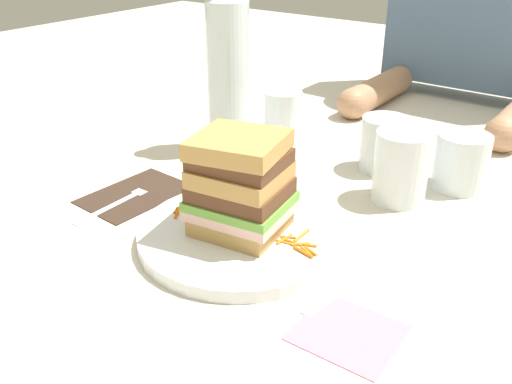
{
  "coord_description": "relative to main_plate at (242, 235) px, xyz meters",
  "views": [
    {
      "loc": [
        0.37,
        -0.46,
        0.37
      ],
      "look_at": [
        0.0,
        0.04,
        0.06
      ],
      "focal_mm": 39.12,
      "sensor_mm": 36.0,
      "label": 1
    }
  ],
  "objects": [
    {
      "name": "fork",
      "position": [
        -0.2,
        -0.01,
        -0.0
      ],
      "size": [
        0.02,
        0.17,
        0.0
      ],
      "color": "silver",
      "rests_on": "napkin_dark"
    },
    {
      "name": "carrot_shred_5",
      "position": [
        -0.1,
        -0.01,
        0.01
      ],
      "size": [
        0.01,
        0.03,
        0.0
      ],
      "primitive_type": "cylinder",
      "rotation": [
        0.0,
        1.57,
        1.68
      ],
      "color": "orange",
      "rests_on": "main_plate"
    },
    {
      "name": "sandwich",
      "position": [
        -0.0,
        -0.0,
        0.07
      ],
      "size": [
        0.13,
        0.12,
        0.13
      ],
      "color": "tan",
      "rests_on": "main_plate"
    },
    {
      "name": "carrot_shred_12",
      "position": [
        0.06,
        0.01,
        0.01
      ],
      "size": [
        0.01,
        0.03,
        0.0
      ],
      "primitive_type": "cylinder",
      "rotation": [
        0.0,
        1.57,
        1.48
      ],
      "color": "orange",
      "rests_on": "main_plate"
    },
    {
      "name": "carrot_shred_6",
      "position": [
        -0.09,
        -0.02,
        0.01
      ],
      "size": [
        0.02,
        0.03,
        0.0
      ],
      "primitive_type": "cylinder",
      "rotation": [
        0.0,
        1.57,
        5.27
      ],
      "color": "orange",
      "rests_on": "main_plate"
    },
    {
      "name": "napkin_dark",
      "position": [
        -0.2,
        0.01,
        -0.01
      ],
      "size": [
        0.11,
        0.16,
        0.0
      ],
      "primitive_type": "cube",
      "rotation": [
        0.0,
        0.0,
        -0.05
      ],
      "color": "#38281E",
      "rests_on": "ground_plane"
    },
    {
      "name": "carrot_shred_1",
      "position": [
        -0.06,
        -0.01,
        0.01
      ],
      "size": [
        0.01,
        0.02,
        0.0
      ],
      "primitive_type": "cylinder",
      "rotation": [
        0.0,
        1.57,
        4.4
      ],
      "color": "orange",
      "rests_on": "main_plate"
    },
    {
      "name": "empty_tumbler_2",
      "position": [
        0.05,
        0.31,
        0.03
      ],
      "size": [
        0.07,
        0.07,
        0.09
      ],
      "primitive_type": "cylinder",
      "color": "silver",
      "rests_on": "ground_plane"
    },
    {
      "name": "carrot_shred_0",
      "position": [
        -0.06,
        -0.01,
        0.01
      ],
      "size": [
        0.02,
        0.02,
        0.0
      ],
      "primitive_type": "cylinder",
      "rotation": [
        0.0,
        1.57,
        1.01
      ],
      "color": "orange",
      "rests_on": "main_plate"
    },
    {
      "name": "napkin_pink",
      "position": [
        0.19,
        -0.07,
        -0.01
      ],
      "size": [
        0.1,
        0.09,
        0.0
      ],
      "primitive_type": "cube",
      "rotation": [
        0.0,
        0.0,
        0.02
      ],
      "color": "pink",
      "rests_on": "ground_plane"
    },
    {
      "name": "juice_glass",
      "position": [
        0.11,
        0.22,
        0.04
      ],
      "size": [
        0.08,
        0.08,
        0.1
      ],
      "color": "white",
      "rests_on": "ground_plane"
    },
    {
      "name": "carrot_shred_10",
      "position": [
        0.06,
        0.0,
        0.01
      ],
      "size": [
        0.02,
        0.01,
        0.0
      ],
      "primitive_type": "cylinder",
      "rotation": [
        0.0,
        1.57,
        3.32
      ],
      "color": "orange",
      "rests_on": "main_plate"
    },
    {
      "name": "carrot_shred_8",
      "position": [
        0.09,
        0.01,
        0.01
      ],
      "size": [
        0.02,
        0.01,
        0.0
      ],
      "primitive_type": "cylinder",
      "rotation": [
        0.0,
        1.57,
        3.56
      ],
      "color": "orange",
      "rests_on": "main_plate"
    },
    {
      "name": "empty_tumbler_1",
      "position": [
        -0.17,
        0.35,
        0.03
      ],
      "size": [
        0.07,
        0.07,
        0.08
      ],
      "primitive_type": "cylinder",
      "color": "silver",
      "rests_on": "ground_plane"
    },
    {
      "name": "carrot_shred_2",
      "position": [
        -0.05,
        -0.02,
        0.01
      ],
      "size": [
        0.01,
        0.02,
        0.0
      ],
      "primitive_type": "cylinder",
      "rotation": [
        0.0,
        1.57,
        5.32
      ],
      "color": "orange",
      "rests_on": "main_plate"
    },
    {
      "name": "empty_tumbler_0",
      "position": [
        0.17,
        0.31,
        0.03
      ],
      "size": [
        0.08,
        0.08,
        0.08
      ],
      "primitive_type": "cylinder",
      "color": "silver",
      "rests_on": "ground_plane"
    },
    {
      "name": "carrot_shred_15",
      "position": [
        0.06,
        0.02,
        0.01
      ],
      "size": [
        0.02,
        0.01,
        0.0
      ],
      "primitive_type": "cylinder",
      "rotation": [
        0.0,
        1.57,
        3.66
      ],
      "color": "orange",
      "rests_on": "main_plate"
    },
    {
      "name": "carrot_shred_13",
      "position": [
        0.09,
        -0.0,
        0.01
      ],
      "size": [
        0.03,
        0.01,
        0.0
      ],
      "primitive_type": "cylinder",
      "rotation": [
        0.0,
        1.57,
        6.08
      ],
      "color": "orange",
      "rests_on": "main_plate"
    },
    {
      "name": "carrot_shred_4",
      "position": [
        -0.08,
        0.0,
        0.01
      ],
      "size": [
        0.02,
        0.02,
        0.0
      ],
      "primitive_type": "cylinder",
      "rotation": [
        0.0,
        1.57,
        2.24
      ],
      "color": "orange",
      "rests_on": "main_plate"
    },
    {
      "name": "carrot_shred_17",
      "position": [
        0.1,
        0.01,
        0.01
      ],
      "size": [
        0.02,
        0.01,
        0.0
      ],
      "primitive_type": "cylinder",
      "rotation": [
        0.0,
        1.57,
        2.82
      ],
      "color": "orange",
      "rests_on": "main_plate"
    },
    {
      "name": "carrot_shred_7",
      "position": [
        -0.09,
        -0.0,
        0.01
      ],
      "size": [
        0.03,
        0.02,
        0.0
      ],
      "primitive_type": "cylinder",
      "rotation": [
        0.0,
        1.57,
        0.58
      ],
      "color": "orange",
      "rests_on": "main_plate"
    },
    {
      "name": "knife",
      "position": [
        0.15,
        0.02,
        -0.01
      ],
      "size": [
        0.03,
        0.2,
        0.0
      ],
      "color": "silver",
      "rests_on": "ground_plane"
    },
    {
      "name": "water_bottle",
      "position": [
        -0.2,
        0.23,
        0.13
      ],
      "size": [
        0.07,
        0.07,
        0.31
      ],
      "color": "silver",
      "rests_on": "ground_plane"
    },
    {
      "name": "carrot_shred_16",
      "position": [
        0.07,
        0.01,
        0.01
      ],
      "size": [
        0.03,
        0.0,
        0.0
      ],
      "primitive_type": "cylinder",
      "rotation": [
        0.0,
        1.57,
        0.05
      ],
      "color": "orange",
      "rests_on": "main_plate"
    },
    {
      "name": "carrot_shred_14",
      "position": [
        0.07,
        0.03,
        0.01
      ],
      "size": [
        0.0,
        0.03,
        0.0
      ],
      "primitive_type": "cylinder",
      "rotation": [
        0.0,
        1.57,
        1.59
      ],
      "color": "orange",
      "rests_on": "main_plate"
    },
    {
      "name": "main_plate",
      "position": [
        0.0,
        0.0,
        0.0
      ],
      "size": [
        0.26,
        0.26,
        0.02
      ],
      "primitive_type": "cylinder",
      "color": "white",
      "rests_on": "ground_plane"
    },
    {
      "name": "carrot_shred_11",
      "position": [
        0.08,
        0.01,
        0.01
      ],
      "size": [
        0.02,
        0.02,
        0.0
      ],
      "primitive_type": "cylinder",
      "rotation": [
        0.0,
        1.57,
        3.95
      ],
      "color": "orange",
      "rests_on": "main_plate"
    },
    {
      "name": "carrot_shred_3",
      "position": [
        -0.07,
        0.01,
        0.01
      ],
      "size": [
        0.02,
        0.03,
        0.0
      ],
      "primitive_type": "cylinder",
      "rotation": [
        0.0,
        1.57,
        5.35
      ],
      "color": "orange",
      "rests_on": "main_plate"
    },
    {
      "name": "carrot_shred_9",
      "position": [
        0.09,
        0.0,
        0.01
      ],
      "size": [
        0.02,
        0.01,
        0.0
      ],
      "primitive_type": "cylinder",
      "rotation": [
        0.0,
        1.57,
        2.71
      ],
      "color": "orange",
      "rests_on": "main_plate"
    },
    {
      "name": "ground_plane",
      "position": [
        -0.0,
        -0.01,
        -0.01
      ],
      "size": [
        3.0,
        3.0,
        0.0
      ],
      "primitive_type": "plane",
      "color": "beige"
    }
  ]
}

